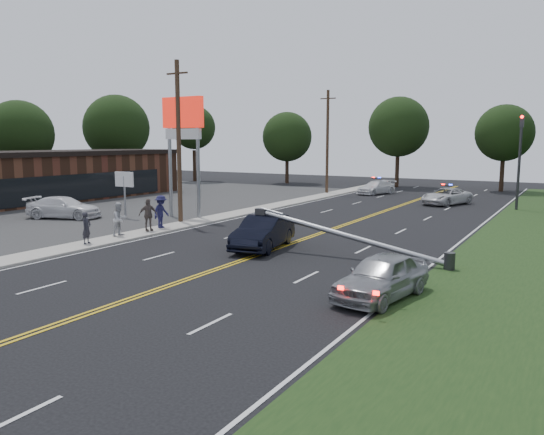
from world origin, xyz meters
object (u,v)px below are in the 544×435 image
Objects in this scene: waiting_sedan at (382,276)px; crashed_sedan at (263,232)px; pylon_sign at (183,128)px; utility_pole_far at (327,142)px; bystander_b at (120,219)px; bystander_c at (161,212)px; parked_car at (64,207)px; emergency_b at (376,187)px; small_sign at (124,183)px; emergency_a at (446,196)px; bystander_d at (148,215)px; utility_pole_mid at (179,142)px; traffic_signal at (520,154)px; fallen_streetlight at (358,238)px; bystander_a at (86,228)px.

crashed_sedan is at bearing 155.77° from waiting_sedan.
utility_pole_far is at bearing 86.28° from pylon_sign.
bystander_b is 0.94× the size of bystander_c.
emergency_b is (12.51, 26.33, -0.07)m from parked_car.
small_sign reaches higher than parked_car.
utility_pole_far is 5.26× the size of bystander_c.
crashed_sedan is 8.11m from bystander_c.
emergency_a is at bearing -65.12° from parked_car.
utility_pole_far is 25.95m from parked_car.
parked_car is (-3.40, -2.23, -1.61)m from small_sign.
utility_pole_far is 26.04m from bystander_d.
bystander_b is (0.55, -5.60, -4.07)m from utility_pole_mid.
bystander_b reaches higher than crashed_sedan.
emergency_a is (-5.32, 0.70, -3.54)m from traffic_signal.
utility_pole_far is (4.80, 22.00, 2.75)m from small_sign.
bystander_c reaches higher than emergency_b.
crashed_sedan is at bearing -31.74° from pylon_sign.
traffic_signal is 29.22m from bystander_b.
emergency_a is 2.63× the size of bystander_d.
utility_pole_mid is (1.30, -2.00, -0.91)m from pylon_sign.
bystander_c is 1.20m from bystander_d.
utility_pole_far reaches higher than emergency_b.
crashed_sedan is (-8.87, -22.14, -3.41)m from traffic_signal.
pylon_sign is 1.85× the size of waiting_sedan.
emergency_b is 2.37× the size of bystander_c.
bystander_c is at bearing 157.79° from crashed_sedan.
small_sign is 0.62× the size of parked_car.
fallen_streetlight is 1.88× the size of parked_car.
utility_pole_mid is 5.26× the size of bystander_c.
pylon_sign is 12.78m from crashed_sedan.
crashed_sedan is 9.11m from waiting_sedan.
bystander_c is (-11.49, -21.21, 0.40)m from emergency_a.
emergency_a is (12.18, 18.69, -4.42)m from utility_pole_mid.
traffic_signal is at bearing -12.99° from bystander_d.
bystander_c is (0.14, 3.08, 0.06)m from bystander_b.
small_sign is at bearing -77.59° from parked_car.
bystander_a is at bearing -122.64° from traffic_signal.
pylon_sign reaches higher than traffic_signal.
waiting_sedan is 0.96× the size of emergency_b.
utility_pole_mid is 4.79m from bystander_c.
utility_pole_mid is (4.80, 0.00, 2.75)m from small_sign.
fallen_streetlight reaches higher than emergency_a.
emergency_b is at bearing 88.04° from crashed_sedan.
waiting_sedan is 0.90× the size of emergency_a.
waiting_sedan is (-1.27, -27.15, -3.47)m from traffic_signal.
bystander_d is at bearing 169.75° from waiting_sedan.
utility_pole_mid is (-13.39, 4.00, 4.17)m from fallen_streetlight.
utility_pole_mid reaches higher than parked_car.
parked_car reaches higher than emergency_a.
traffic_signal is at bearing 79.41° from fallen_streetlight.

